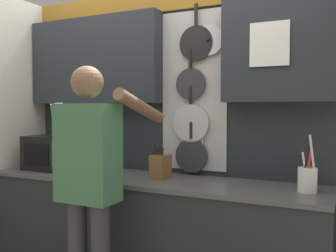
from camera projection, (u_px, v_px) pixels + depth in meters
base_cabinet_counter at (148, 237)px, 2.79m from camera, size 2.55×0.60×0.89m
back_wall_unit at (161, 100)px, 2.99m from camera, size 3.12×0.22×2.36m
microwave at (57, 152)px, 3.17m from camera, size 0.47×0.37×0.28m
knife_block at (160, 166)px, 2.74m from camera, size 0.12×0.15×0.26m
utensil_crock at (307, 178)px, 2.30m from camera, size 0.12×0.12×0.36m
person at (89, 173)px, 2.36m from camera, size 0.54×0.65×1.67m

